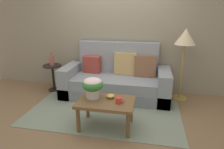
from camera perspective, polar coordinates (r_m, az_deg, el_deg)
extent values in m
plane|color=brown|center=(3.69, -2.36, -10.81)|extent=(14.00, 14.00, 0.00)
cube|color=gray|center=(4.49, 1.34, 13.40)|extent=(6.40, 0.12, 2.83)
cube|color=gray|center=(3.81, -1.87, -9.77)|extent=(2.74, 1.81, 0.01)
cube|color=slate|center=(4.26, 0.92, -4.88)|extent=(2.25, 0.91, 0.25)
cube|color=gray|center=(4.15, 0.88, -2.17)|extent=(1.75, 0.82, 0.20)
cube|color=gray|center=(4.43, 1.84, 3.62)|extent=(1.75, 0.16, 0.91)
cube|color=gray|center=(4.46, -11.79, -1.43)|extent=(0.25, 0.91, 0.64)
cube|color=gray|center=(4.13, 14.71, -3.25)|extent=(0.25, 0.91, 0.64)
cube|color=#93382D|center=(4.41, -5.80, 2.91)|extent=(0.39, 0.20, 0.38)
cube|color=brown|center=(4.21, 9.58, 2.46)|extent=(0.45, 0.21, 0.45)
cube|color=tan|center=(4.26, 3.89, 3.09)|extent=(0.48, 0.16, 0.48)
cylinder|color=brown|center=(3.09, -9.77, -12.94)|extent=(0.06, 0.06, 0.41)
cylinder|color=brown|center=(2.93, 4.64, -14.59)|extent=(0.06, 0.06, 0.41)
cylinder|color=brown|center=(3.46, -7.08, -9.21)|extent=(0.06, 0.06, 0.41)
cylinder|color=brown|center=(3.32, 5.61, -10.41)|extent=(0.06, 0.06, 0.41)
cube|color=brown|center=(3.06, -1.81, -7.99)|extent=(0.87, 0.57, 0.05)
cylinder|color=black|center=(4.83, -16.34, -4.19)|extent=(0.27, 0.27, 0.03)
cylinder|color=black|center=(4.73, -16.65, -0.94)|extent=(0.05, 0.05, 0.55)
cylinder|color=black|center=(4.65, -16.97, 2.47)|extent=(0.41, 0.41, 0.03)
cylinder|color=olive|center=(4.43, 18.73, -6.45)|extent=(0.32, 0.32, 0.03)
cylinder|color=olive|center=(4.24, 19.51, 0.68)|extent=(0.03, 0.03, 1.12)
cone|color=#C6B289|center=(4.09, 20.56, 10.28)|extent=(0.40, 0.40, 0.31)
cylinder|color=#B7B2A8|center=(3.13, -5.54, -5.39)|extent=(0.21, 0.21, 0.16)
ellipsoid|color=#337533|center=(3.08, -5.62, -2.93)|extent=(0.33, 0.33, 0.20)
ellipsoid|color=beige|center=(3.06, -5.65, -2.05)|extent=(0.28, 0.28, 0.11)
cylinder|color=red|center=(2.97, 1.92, -7.47)|extent=(0.09, 0.09, 0.09)
torus|color=red|center=(2.96, 3.04, -7.56)|extent=(0.06, 0.01, 0.06)
cylinder|color=gold|center=(3.14, -0.41, -6.64)|extent=(0.05, 0.05, 0.02)
ellipsoid|color=gold|center=(3.13, -0.41, -6.19)|extent=(0.13, 0.13, 0.06)
cylinder|color=#934C42|center=(4.62, -17.06, 3.94)|extent=(0.11, 0.11, 0.22)
cylinder|color=#934C42|center=(4.59, -17.23, 5.69)|extent=(0.05, 0.05, 0.07)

